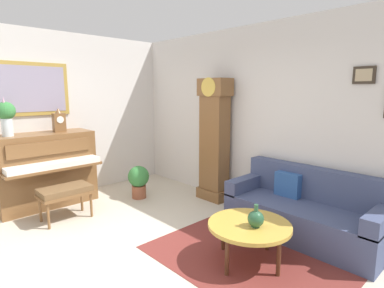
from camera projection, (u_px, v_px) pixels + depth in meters
The scene contains 13 objects.
ground_plane at pixel (122, 262), 3.41m from camera, with size 6.40×6.00×0.10m, color beige.
wall_left at pixel (35, 116), 5.02m from camera, with size 0.13×4.90×2.80m.
wall_back at pixel (254, 118), 4.78m from camera, with size 5.30×0.13×2.80m.
area_rug at pixel (247, 258), 3.38m from camera, with size 2.10×1.50×0.01m, color maroon.
piano at pixel (46, 169), 4.88m from camera, with size 0.87×1.44×1.17m.
piano_bench at pixel (65, 192), 4.35m from camera, with size 0.42×0.70×0.48m.
grandfather_clock at pixel (214, 143), 5.11m from camera, with size 0.52×0.34×2.03m.
couch at pixel (304, 211), 3.90m from camera, with size 1.90×0.80×0.84m.
coffee_table at pixel (249, 226), 3.25m from camera, with size 0.88×0.88×0.44m.
mantel_clock at pixel (59, 121), 4.93m from camera, with size 0.13×0.18×0.38m.
flower_vase at pixel (6, 115), 4.41m from camera, with size 0.26×0.26×0.58m.
green_jug at pixel (256, 219), 3.16m from camera, with size 0.17×0.17×0.24m.
potted_plant at pixel (139, 180), 5.26m from camera, with size 0.36×0.36×0.56m.
Camera 1 is at (2.81, -1.60, 1.82)m, focal length 28.77 mm.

